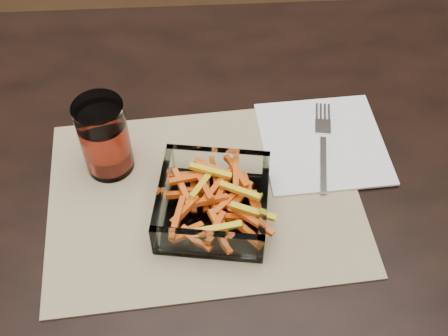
{
  "coord_description": "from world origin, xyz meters",
  "views": [
    {
      "loc": [
        -0.12,
        -0.5,
        1.42
      ],
      "look_at": [
        -0.09,
        0.01,
        0.78
      ],
      "focal_mm": 45.0,
      "sensor_mm": 36.0,
      "label": 1
    }
  ],
  "objects_px": {
    "glass_bowl": "(213,204)",
    "tumbler": "(105,140)",
    "dining_table": "(283,216)",
    "fork": "(323,142)"
  },
  "relations": [
    {
      "from": "tumbler",
      "to": "fork",
      "type": "height_order",
      "value": "tumbler"
    },
    {
      "from": "tumbler",
      "to": "dining_table",
      "type": "bearing_deg",
      "value": -10.4
    },
    {
      "from": "tumbler",
      "to": "fork",
      "type": "distance_m",
      "value": 0.33
    },
    {
      "from": "tumbler",
      "to": "fork",
      "type": "bearing_deg",
      "value": 3.66
    },
    {
      "from": "dining_table",
      "to": "glass_bowl",
      "type": "bearing_deg",
      "value": -156.31
    },
    {
      "from": "dining_table",
      "to": "glass_bowl",
      "type": "distance_m",
      "value": 0.17
    },
    {
      "from": "dining_table",
      "to": "glass_bowl",
      "type": "xyz_separation_m",
      "value": [
        -0.11,
        -0.05,
        0.11
      ]
    },
    {
      "from": "tumbler",
      "to": "glass_bowl",
      "type": "bearing_deg",
      "value": -33.0
    },
    {
      "from": "glass_bowl",
      "to": "tumbler",
      "type": "xyz_separation_m",
      "value": [
        -0.15,
        0.1,
        0.03
      ]
    },
    {
      "from": "dining_table",
      "to": "fork",
      "type": "distance_m",
      "value": 0.14
    }
  ]
}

